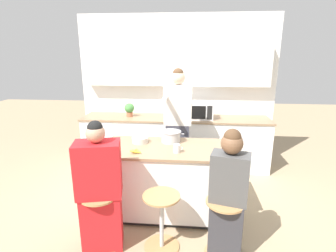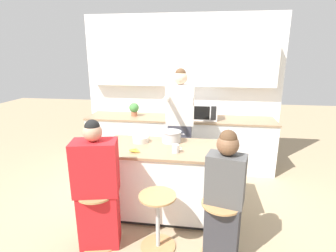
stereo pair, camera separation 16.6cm
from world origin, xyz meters
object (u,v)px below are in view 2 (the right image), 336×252
person_wrapped_blanket (97,189)px  banana_bunch (135,150)px  cooking_pot (171,137)px  coffee_cup_near (176,149)px  kitchen_island (167,180)px  bar_stool_center (158,218)px  person_cooking (180,130)px  microwave (203,111)px  bar_stool_rightmost (220,227)px  fruit_bowl (141,139)px  bar_stool_leftmost (98,216)px  person_seated_near (224,201)px  potted_plant (134,109)px

person_wrapped_blanket → banana_bunch: person_wrapped_blanket is taller
cooking_pot → banana_bunch: 0.57m
cooking_pot → coffee_cup_near: 0.38m
kitchen_island → bar_stool_center: bearing=-90.0°
person_cooking → microwave: bearing=63.4°
bar_stool_rightmost → person_cooking: person_cooking is taller
bar_stool_center → microwave: bearing=78.7°
bar_stool_center → fruit_bowl: 1.07m
bar_stool_leftmost → person_seated_near: 1.34m
cooking_pot → potted_plant: size_ratio=1.44×
bar_stool_leftmost → banana_bunch: banana_bunch is taller
bar_stool_rightmost → banana_bunch: size_ratio=4.13×
banana_bunch → person_seated_near: bearing=-25.4°
kitchen_island → person_cooking: bearing=83.5°
person_seated_near → potted_plant: bearing=138.0°
person_seated_near → potted_plant: person_seated_near is taller
person_cooking → potted_plant: 1.19m
bar_stool_rightmost → person_cooking: size_ratio=0.34×
microwave → person_cooking: bearing=-115.7°
bar_stool_center → bar_stool_rightmost: (0.64, -0.05, 0.00)m
person_wrapped_blanket → potted_plant: 2.25m
person_cooking → potted_plant: size_ratio=7.50×
person_wrapped_blanket → fruit_bowl: person_wrapped_blanket is taller
bar_stool_rightmost → potted_plant: bearing=123.4°
cooking_pot → bar_stool_center: bearing=-91.7°
bar_stool_rightmost → banana_bunch: bearing=153.2°
bar_stool_center → bar_stool_rightmost: 0.64m
kitchen_island → potted_plant: size_ratio=6.61×
bar_stool_center → fruit_bowl: (-0.37, 0.82, 0.58)m
person_cooking → fruit_bowl: bearing=-127.7°
kitchen_island → fruit_bowl: (-0.37, 0.14, 0.48)m
bar_stool_leftmost → fruit_bowl: size_ratio=3.00×
bar_stool_center → cooking_pot: cooking_pot is taller
banana_bunch → potted_plant: potted_plant is taller
potted_plant → cooking_pot: bearing=-56.6°
kitchen_island → person_cooking: (0.08, 0.75, 0.45)m
cooking_pot → person_seated_near: bearing=-54.9°
kitchen_island → person_wrapped_blanket: bearing=-131.6°
person_seated_near → cooking_pot: bearing=138.9°
person_seated_near → cooking_pot: size_ratio=3.89×
person_seated_near → banana_bunch: size_ratio=8.98×
microwave → potted_plant: bearing=177.9°
kitchen_island → bar_stool_leftmost: 0.97m
person_wrapped_blanket → person_seated_near: person_wrapped_blanket is taller
kitchen_island → fruit_bowl: 0.62m
bar_stool_center → fruit_bowl: fruit_bowl is taller
person_wrapped_blanket → banana_bunch: 0.62m
bar_stool_center → banana_bunch: 0.81m
coffee_cup_near → microwave: bearing=79.6°
person_wrapped_blanket → coffee_cup_near: 0.97m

